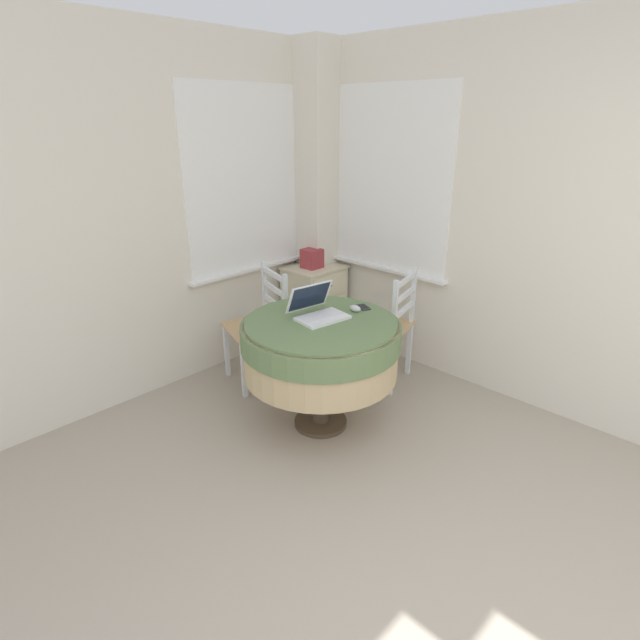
{
  "coord_description": "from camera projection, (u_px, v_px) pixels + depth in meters",
  "views": [
    {
      "loc": [
        -0.99,
        0.09,
        1.96
      ],
      "look_at": [
        1.25,
        2.25,
        0.68
      ],
      "focal_mm": 28.0,
      "sensor_mm": 36.0,
      "label": 1
    }
  ],
  "objects": [
    {
      "name": "corner_room_shell",
      "position": [
        348.0,
        231.0,
        3.19
      ],
      "size": [
        4.61,
        5.2,
        2.55
      ],
      "color": "silver",
      "rests_on": "ground_plane"
    },
    {
      "name": "round_dining_table",
      "position": [
        321.0,
        345.0,
        3.2
      ],
      "size": [
        1.02,
        1.02,
        0.76
      ],
      "color": "#4C3D2D",
      "rests_on": "ground_plane"
    },
    {
      "name": "laptop",
      "position": [
        318.0,
        310.0,
        3.19
      ],
      "size": [
        0.36,
        0.34,
        0.21
      ],
      "color": "white",
      "rests_on": "round_dining_table"
    },
    {
      "name": "computer_mouse",
      "position": [
        355.0,
        308.0,
        3.29
      ],
      "size": [
        0.05,
        0.08,
        0.04
      ],
      "color": "silver",
      "rests_on": "round_dining_table"
    },
    {
      "name": "cell_phone",
      "position": [
        363.0,
        307.0,
        3.36
      ],
      "size": [
        0.1,
        0.12,
        0.01
      ],
      "color": "#2D2D33",
      "rests_on": "round_dining_table"
    },
    {
      "name": "dining_chair_near_back_window",
      "position": [
        260.0,
        327.0,
        3.85
      ],
      "size": [
        0.52,
        0.54,
        0.91
      ],
      "color": "tan",
      "rests_on": "ground_plane"
    },
    {
      "name": "dining_chair_near_right_window",
      "position": [
        386.0,
        327.0,
        3.83
      ],
      "size": [
        0.52,
        0.5,
        0.91
      ],
      "color": "tan",
      "rests_on": "ground_plane"
    },
    {
      "name": "corner_cabinet",
      "position": [
        314.0,
        304.0,
        4.58
      ],
      "size": [
        0.5,
        0.43,
        0.72
      ],
      "color": "beige",
      "rests_on": "ground_plane"
    },
    {
      "name": "storage_box",
      "position": [
        312.0,
        258.0,
        4.38
      ],
      "size": [
        0.15,
        0.15,
        0.17
      ],
      "color": "#9E3338",
      "rests_on": "corner_cabinet"
    }
  ]
}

